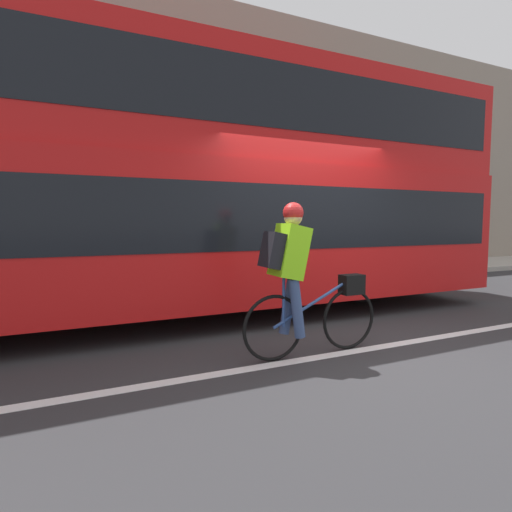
# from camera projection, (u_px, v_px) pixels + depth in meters

# --- Properties ---
(ground_plane) EXTENTS (80.00, 80.00, 0.00)m
(ground_plane) POSITION_uv_depth(u_px,v_px,m) (351.00, 345.00, 4.62)
(ground_plane) COLOR #2D2D30
(road_center_line) EXTENTS (50.00, 0.14, 0.01)m
(road_center_line) POSITION_uv_depth(u_px,v_px,m) (362.00, 350.00, 4.45)
(road_center_line) COLOR silver
(road_center_line) RESTS_ON ground_plane
(sidewalk_curb) EXTENTS (60.00, 2.34, 0.13)m
(sidewalk_curb) POSITION_uv_depth(u_px,v_px,m) (212.00, 281.00, 9.25)
(sidewalk_curb) COLOR #A8A399
(sidewalk_curb) RESTS_ON ground_plane
(building_facade) EXTENTS (60.00, 0.30, 7.08)m
(building_facade) POSITION_uv_depth(u_px,v_px,m) (194.00, 139.00, 10.16)
(building_facade) COLOR gray
(building_facade) RESTS_ON ground_plane
(bus) EXTENTS (9.65, 2.45, 3.71)m
(bus) POSITION_uv_depth(u_px,v_px,m) (197.00, 179.00, 5.89)
(bus) COLOR black
(bus) RESTS_ON ground_plane
(cyclist_on_bike) EXTENTS (1.64, 0.32, 1.63)m
(cyclist_on_bike) POSITION_uv_depth(u_px,v_px,m) (299.00, 275.00, 4.16)
(cyclist_on_bike) COLOR black
(cyclist_on_bike) RESTS_ON ground_plane
(trash_bin) EXTENTS (0.54, 0.54, 1.01)m
(trash_bin) POSITION_uv_depth(u_px,v_px,m) (211.00, 257.00, 9.08)
(trash_bin) COLOR #515156
(trash_bin) RESTS_ON sidewalk_curb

